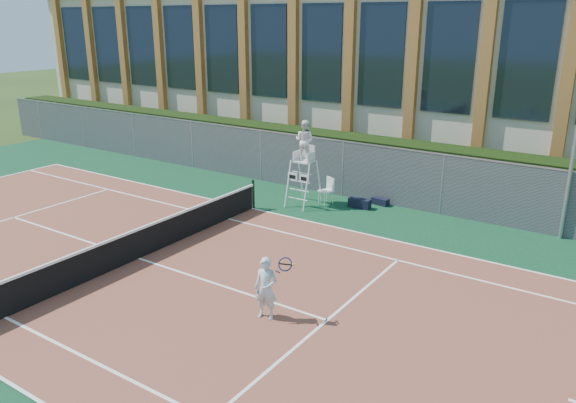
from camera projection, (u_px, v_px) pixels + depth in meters
The scene contains 13 objects.
ground at pixel (139, 259), 16.50m from camera, with size 120.00×120.00×0.00m, color #233814.
apron at pixel (163, 248), 17.29m from camera, with size 36.00×20.00×0.01m, color #0C3522.
tennis_court at pixel (139, 259), 16.49m from camera, with size 23.77×10.97×0.02m, color brown.
tennis_net at pixel (137, 242), 16.33m from camera, with size 0.10×11.30×1.10m.
fence at pixel (300, 162), 23.11m from camera, with size 40.00×0.06×2.20m, color #595E60, non-canonical shape.
hedge at pixel (315, 157), 24.05m from camera, with size 40.00×1.40×2.20m, color black.
building at pixel (394, 70), 29.38m from camera, with size 45.00×10.60×8.22m.
steel_pole at pixel (571, 168), 17.34m from camera, with size 0.12×0.12×4.69m, color #9EA0A5.
umpire_chair at pixel (305, 143), 20.62m from camera, with size 0.91×1.40×3.27m.
plastic_chair at pixel (328, 188), 21.34m from camera, with size 0.61×0.61×1.00m.
sports_bag_near at pixel (360, 203), 20.90m from camera, with size 0.82×0.33×0.35m, color black.
sports_bag_far at pixel (380, 201), 21.26m from camera, with size 0.65×0.28×0.26m, color black.
tennis_player at pixel (266, 288), 13.01m from camera, with size 0.91×0.66×1.54m.
Camera 1 is at (12.08, -10.14, 6.75)m, focal length 35.00 mm.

